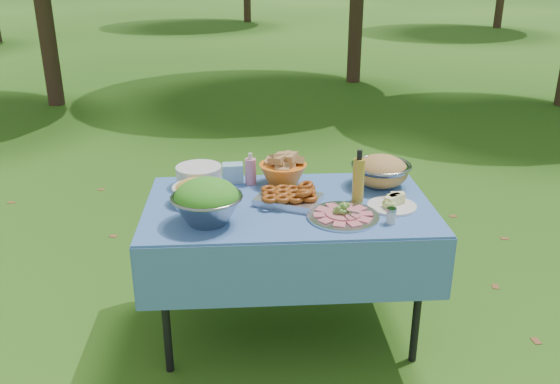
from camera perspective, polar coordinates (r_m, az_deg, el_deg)
The scene contains 14 objects.
ground at distance 3.41m, azimuth 0.76°, elevation -12.97°, with size 80.00×80.00×0.00m, color #15390A.
picnic_table at distance 3.20m, azimuth 0.79°, elevation -7.39°, with size 1.46×0.86×0.76m, color #799FE9.
salad_bowl at distance 2.80m, azimuth -7.06°, elevation -0.90°, with size 0.33×0.33×0.22m, color gray, non-canonical shape.
pasta_bowl_white at distance 3.06m, azimuth -8.20°, elevation 0.14°, with size 0.23×0.23×0.13m, color silver, non-canonical shape.
plate_stack at distance 3.28m, azimuth -7.80°, elevation 1.54°, with size 0.25×0.25×0.11m, color silver.
wipes_box at distance 3.32m, azimuth -4.56°, elevation 1.85°, with size 0.11×0.08×0.10m, color #8ABDD6.
sanitizer_bottle at distance 3.27m, azimuth -2.85°, elevation 2.27°, with size 0.06×0.06×0.18m, color pink.
bread_bowl at distance 3.27m, azimuth 0.29°, elevation 2.26°, with size 0.26×0.26×0.18m, color orange, non-canonical shape.
pasta_bowl_steel at distance 3.29m, azimuth 9.69°, elevation 2.04°, with size 0.32×0.32×0.17m, color gray, non-canonical shape.
fried_tray at distance 3.03m, azimuth 0.82°, elevation -0.42°, with size 0.31×0.22×0.07m, color silver.
charcuterie_platter at distance 2.88m, azimuth 6.11°, elevation -1.70°, with size 0.35×0.35×0.08m, color #B8BCC1.
oil_bottle at distance 3.04m, azimuth 7.56°, elevation 1.52°, with size 0.06×0.06×0.28m, color #AB912B.
cheese_plate at distance 3.03m, azimuth 10.75°, elevation -0.84°, with size 0.25×0.25×0.07m, color silver.
shaker at distance 2.85m, azimuth 10.65°, elevation -2.25°, with size 0.05×0.05×0.08m, color silver.
Camera 1 is at (-0.23, -2.78, 1.95)m, focal length 38.00 mm.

